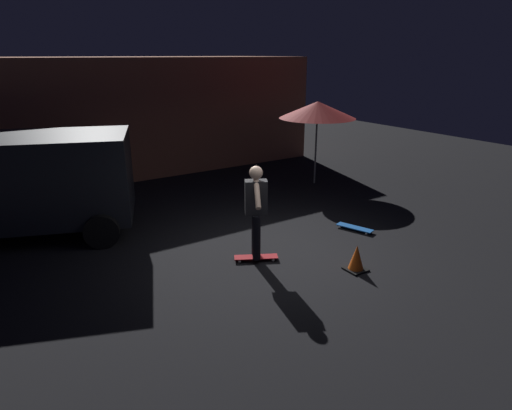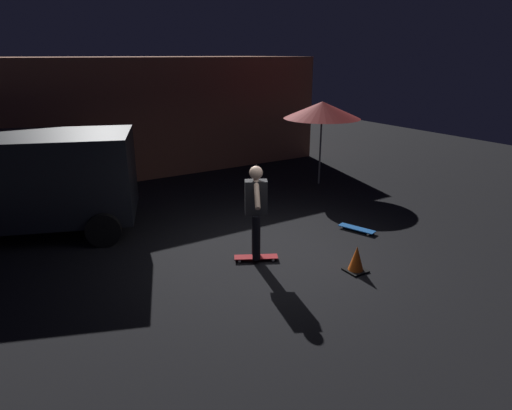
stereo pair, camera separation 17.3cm
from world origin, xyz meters
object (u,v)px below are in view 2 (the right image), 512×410
at_px(skater, 256,206).
at_px(traffic_cone, 356,260).
at_px(skateboard_ridden, 256,257).
at_px(skateboard_spare, 357,229).
at_px(patio_umbrella, 322,110).
at_px(parked_van, 13,179).

bearing_deg(skater, traffic_cone, -46.00).
relative_size(skateboard_ridden, skateboard_spare, 0.97).
height_order(skateboard_spare, traffic_cone, traffic_cone).
xyz_separation_m(skateboard_ridden, skater, (0.00, -0.00, 0.98)).
relative_size(skateboard_spare, skater, 0.48).
relative_size(patio_umbrella, skater, 1.38).
xyz_separation_m(parked_van, skateboard_spare, (5.95, -3.58, -1.11)).
relative_size(parked_van, skater, 2.98).
height_order(parked_van, skateboard_spare, parked_van).
height_order(patio_umbrella, skater, patio_umbrella).
relative_size(skateboard_ridden, traffic_cone, 1.70).
xyz_separation_m(parked_van, skateboard_ridden, (3.44, -3.63, -1.11)).
xyz_separation_m(parked_van, traffic_cone, (4.65, -4.89, -0.95)).
distance_m(parked_van, patio_umbrella, 7.66).
height_order(parked_van, skater, parked_van).
bearing_deg(parked_van, skateboard_ridden, -46.57).
distance_m(skateboard_ridden, skateboard_spare, 2.52).
bearing_deg(patio_umbrella, skateboard_ridden, -141.81).
xyz_separation_m(parked_van, patio_umbrella, (7.60, -0.36, 0.91)).
bearing_deg(parked_van, patio_umbrella, -2.68).
bearing_deg(skateboard_spare, parked_van, 148.97).
bearing_deg(traffic_cone, skater, 134.00).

